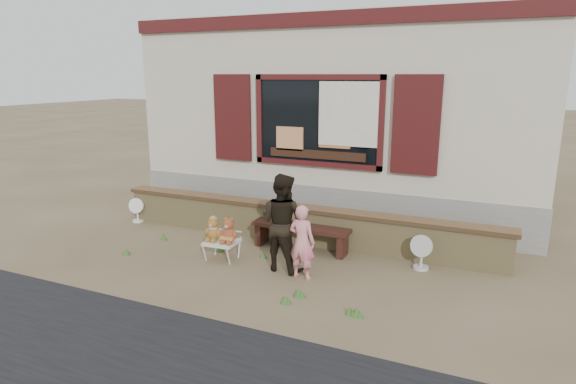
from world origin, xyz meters
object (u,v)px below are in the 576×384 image
at_px(folding_chair, 222,243).
at_px(child, 302,242).
at_px(teddy_bear_right, 229,230).
at_px(bench, 301,232).
at_px(adult, 282,222).
at_px(teddy_bear_left, 214,228).

bearing_deg(folding_chair, child, -8.84).
xyz_separation_m(teddy_bear_right, child, (1.30, -0.15, 0.03)).
height_order(folding_chair, child, child).
height_order(bench, adult, adult).
relative_size(folding_chair, adult, 0.35).
bearing_deg(folding_chair, adult, -1.36).
bearing_deg(bench, teddy_bear_right, -132.63).
distance_m(folding_chair, adult, 1.15).
height_order(folding_chair, teddy_bear_right, teddy_bear_right).
height_order(bench, child, child).
height_order(teddy_bear_left, adult, adult).
distance_m(bench, teddy_bear_left, 1.47).
bearing_deg(teddy_bear_left, child, -8.06).
xyz_separation_m(bench, adult, (0.06, -0.87, 0.43)).
distance_m(child, adult, 0.47).
bearing_deg(folding_chair, teddy_bear_left, -180.00).
distance_m(bench, teddy_bear_right, 1.25).
distance_m(bench, folding_chair, 1.34).
xyz_separation_m(folding_chair, teddy_bear_left, (-0.14, -0.01, 0.22)).
relative_size(folding_chair, teddy_bear_right, 1.25).
bearing_deg(bench, adult, -85.36).
relative_size(child, adult, 0.74).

